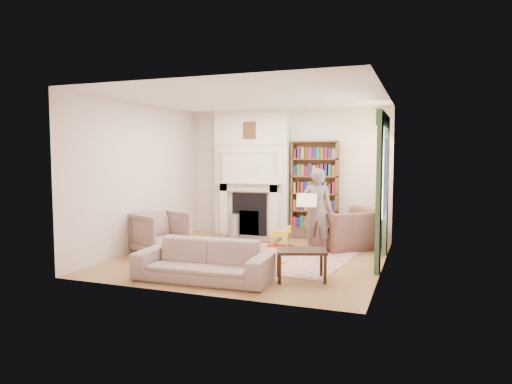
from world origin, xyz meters
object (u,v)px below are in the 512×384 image
at_px(armchair_reading, 346,229).
at_px(paraffin_heater, 234,227).
at_px(man_reading, 317,211).
at_px(coffee_table, 301,265).
at_px(armchair_left, 160,233).
at_px(bookcase, 315,185).
at_px(sofa, 203,261).
at_px(rocking_horse, 281,236).

distance_m(armchair_reading, paraffin_heater, 2.43).
bearing_deg(man_reading, coffee_table, 89.27).
bearing_deg(coffee_table, armchair_left, 143.47).
xyz_separation_m(armchair_reading, man_reading, (-0.45, -0.60, 0.40)).
height_order(bookcase, armchair_reading, bookcase).
height_order(sofa, rocking_horse, sofa).
bearing_deg(sofa, coffee_table, 17.47).
distance_m(armchair_reading, armchair_left, 3.56).
bearing_deg(armchair_reading, sofa, 17.58).
bearing_deg(coffee_table, armchair_reading, 64.34).
bearing_deg(armchair_reading, man_reading, 8.55).
distance_m(coffee_table, paraffin_heater, 3.42).
bearing_deg(sofa, paraffin_heater, 102.38).
bearing_deg(bookcase, coffee_table, -80.36).
height_order(coffee_table, rocking_horse, coffee_table).
bearing_deg(sofa, rocking_horse, 79.43).
distance_m(bookcase, man_reading, 1.42).
xyz_separation_m(armchair_reading, rocking_horse, (-1.22, -0.38, -0.16)).
xyz_separation_m(sofa, man_reading, (1.14, 2.40, 0.50)).
distance_m(armchair_reading, rocking_horse, 1.29).
height_order(bookcase, rocking_horse, bookcase).
bearing_deg(paraffin_heater, sofa, -74.98).
relative_size(armchair_reading, coffee_table, 1.69).
bearing_deg(armchair_left, man_reading, -44.78).
height_order(armchair_left, paraffin_heater, armchair_left).
height_order(armchair_reading, armchair_left, armchair_left).
bearing_deg(armchair_reading, coffee_table, 39.67).
bearing_deg(armchair_reading, bookcase, -86.60).
relative_size(bookcase, armchair_left, 2.17).
xyz_separation_m(man_reading, coffee_table, (0.20, -1.92, -0.56)).
bearing_deg(armchair_reading, rocking_horse, -27.35).
bearing_deg(paraffin_heater, armchair_left, -112.14).
height_order(armchair_left, rocking_horse, armchair_left).
bearing_deg(sofa, man_reading, 62.06).
bearing_deg(man_reading, paraffin_heater, -26.78).
xyz_separation_m(sofa, coffee_table, (1.33, 0.49, -0.06)).
xyz_separation_m(armchair_left, sofa, (1.56, -1.35, -0.10)).
distance_m(bookcase, coffee_table, 3.42).
relative_size(sofa, paraffin_heater, 3.59).
xyz_separation_m(bookcase, coffee_table, (0.55, -3.24, -0.95)).
xyz_separation_m(paraffin_heater, rocking_horse, (1.21, -0.50, -0.05)).
relative_size(armchair_left, rocking_horse, 1.68).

